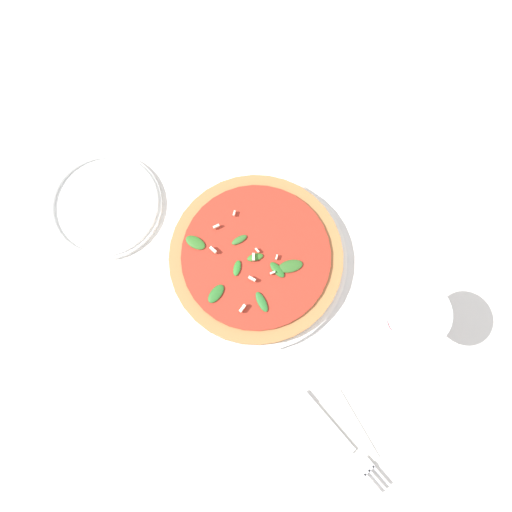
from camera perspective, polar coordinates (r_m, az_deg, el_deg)
The scene contains 6 objects.
ground_plane at distance 0.89m, azimuth 2.41°, elevation 0.31°, with size 6.00×6.00×0.00m, color silver.
pizza_arugula_main at distance 0.87m, azimuth -0.01°, elevation -0.22°, with size 0.32×0.32×0.05m.
wine_glass at distance 0.79m, azimuth 17.17°, elevation -6.68°, with size 0.10×0.10×0.15m.
napkin at distance 0.87m, azimuth 9.47°, elevation -19.59°, with size 0.14×0.11×0.01m.
fork at distance 0.87m, azimuth 9.86°, elevation -19.96°, with size 0.19×0.04×0.00m.
side_plate_white at distance 0.95m, azimuth -16.84°, elevation 5.59°, with size 0.20×0.20×0.02m.
Camera 1 is at (0.12, -0.19, 0.86)m, focal length 35.00 mm.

